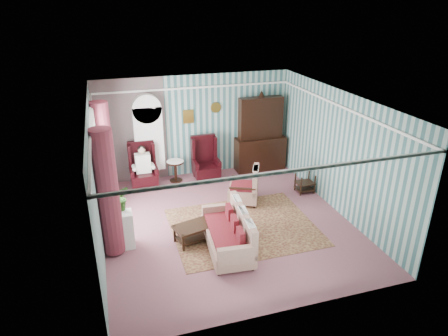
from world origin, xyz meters
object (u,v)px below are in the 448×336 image
object	(u,v)px
bookcase	(149,143)
wingback_right	(206,159)
dresser_hutch	(261,132)
plant_stand	(120,230)
seated_woman	(143,167)
nest_table	(305,183)
sofa	(227,226)
wingback_left	(143,166)
floral_armchair	(243,183)
round_side_table	(176,171)
coffee_table	(196,233)

from	to	relation	value
bookcase	wingback_right	bearing A→B (deg)	-14.57
dresser_hutch	plant_stand	distance (m)	5.31
seated_woman	nest_table	bearing A→B (deg)	-20.85
seated_woman	sofa	world-z (taller)	seated_woman
wingback_left	floral_armchair	bearing A→B (deg)	-35.13
wingback_left	seated_woman	bearing A→B (deg)	0.00
wingback_left	sofa	bearing A→B (deg)	-69.68
bookcase	dresser_hutch	size ratio (longest dim) A/B	0.95
wingback_right	seated_woman	distance (m)	1.75
dresser_hutch	plant_stand	world-z (taller)	dresser_hutch
round_side_table	floral_armchair	bearing A→B (deg)	-51.63
round_side_table	plant_stand	xyz separation A→B (m)	(-1.70, -2.90, 0.10)
nest_table	sofa	bearing A→B (deg)	-145.37
plant_stand	dresser_hutch	bearing A→B (deg)	35.08
wingback_right	plant_stand	world-z (taller)	wingback_right
bookcase	sofa	distance (m)	4.04
wingback_left	sofa	size ratio (longest dim) A/B	0.70
dresser_hutch	round_side_table	size ratio (longest dim) A/B	3.93
bookcase	dresser_hutch	world-z (taller)	dresser_hutch
wingback_right	coffee_table	world-z (taller)	wingback_right
dresser_hutch	nest_table	distance (m)	2.11
bookcase	nest_table	size ratio (longest dim) A/B	4.15
bookcase	plant_stand	xyz separation A→B (m)	(-1.05, -3.14, -0.72)
nest_table	seated_woman	bearing A→B (deg)	159.15
dresser_hutch	nest_table	xyz separation A→B (m)	(0.57, -1.82, -0.91)
sofa	bookcase	bearing A→B (deg)	19.74
floral_armchair	sofa	bearing A→B (deg)	175.60
round_side_table	nest_table	bearing A→B (deg)	-28.20
seated_woman	coffee_table	xyz separation A→B (m)	(0.74, -2.98, -0.40)
wingback_left	nest_table	size ratio (longest dim) A/B	2.31
coffee_table	nest_table	bearing A→B (deg)	23.24
nest_table	sofa	world-z (taller)	sofa
plant_stand	bookcase	bearing A→B (deg)	71.51
wingback_right	floral_armchair	size ratio (longest dim) A/B	1.14
wingback_right	seated_woman	bearing A→B (deg)	180.00
wingback_right	floral_armchair	bearing A→B (deg)	-71.23
bookcase	wingback_right	world-z (taller)	bookcase
dresser_hutch	floral_armchair	size ratio (longest dim) A/B	2.16
floral_armchair	coffee_table	distance (m)	2.10
sofa	coffee_table	distance (m)	0.82
coffee_table	seated_woman	bearing A→B (deg)	104.02
seated_woman	round_side_table	world-z (taller)	seated_woman
seated_woman	floral_armchair	world-z (taller)	seated_woman
bookcase	sofa	size ratio (longest dim) A/B	1.25
dresser_hutch	sofa	xyz separation A→B (m)	(-2.21, -3.74, -0.61)
plant_stand	coffee_table	size ratio (longest dim) A/B	0.88
round_side_table	wingback_right	bearing A→B (deg)	-10.01
bookcase	round_side_table	world-z (taller)	bookcase
round_side_table	nest_table	distance (m)	3.60
dresser_hutch	wingback_right	world-z (taller)	dresser_hutch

